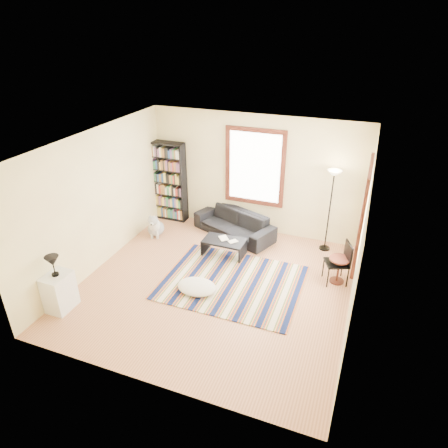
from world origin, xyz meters
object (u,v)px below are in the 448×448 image
(floor_lamp, at_px, (329,212))
(side_table, at_px, (338,270))
(bookshelf, at_px, (168,182))
(floor_cushion, at_px, (197,287))
(folding_chair, at_px, (337,263))
(sofa, at_px, (234,224))
(dog, at_px, (156,224))
(white_cabinet, at_px, (59,292))
(coffee_table, at_px, (224,247))

(floor_lamp, bearing_deg, side_table, -70.92)
(bookshelf, relative_size, side_table, 3.70)
(floor_cushion, bearing_deg, floor_lamp, 50.08)
(bookshelf, xyz_separation_m, folding_chair, (4.32, -1.37, -0.57))
(sofa, relative_size, floor_lamp, 1.06)
(floor_lamp, xyz_separation_m, side_table, (0.41, -1.18, -0.66))
(floor_cushion, bearing_deg, folding_chair, 27.36)
(folding_chair, bearing_deg, floor_lamp, 84.44)
(sofa, distance_m, dog, 1.86)
(floor_lamp, distance_m, white_cabinet, 5.58)
(floor_lamp, bearing_deg, floor_cushion, -129.92)
(side_table, relative_size, folding_chair, 0.63)
(bookshelf, xyz_separation_m, coffee_table, (1.94, -1.20, -0.82))
(dog, bearing_deg, floor_lamp, -4.26)
(sofa, distance_m, folding_chair, 2.72)
(floor_lamp, distance_m, dog, 3.98)
(coffee_table, height_order, floor_cushion, coffee_table)
(coffee_table, xyz_separation_m, side_table, (2.44, -0.16, 0.09))
(floor_lamp, xyz_separation_m, white_cabinet, (-4.09, -3.74, -0.58))
(white_cabinet, bearing_deg, bookshelf, 88.22)
(white_cabinet, xyz_separation_m, dog, (0.24, 2.97, -0.06))
(floor_cushion, distance_m, dog, 2.46)
(bookshelf, xyz_separation_m, dog, (0.11, -0.95, -0.71))
(white_cabinet, bearing_deg, floor_cushion, 32.54)
(folding_chair, bearing_deg, bookshelf, 140.17)
(side_table, xyz_separation_m, white_cabinet, (-4.50, -2.56, 0.08))
(sofa, bearing_deg, floor_cushion, -66.33)
(bookshelf, bearing_deg, coffee_table, -31.69)
(folding_chair, relative_size, white_cabinet, 1.23)
(bookshelf, height_order, floor_lamp, bookshelf)
(floor_lamp, height_order, white_cabinet, floor_lamp)
(floor_cushion, relative_size, folding_chair, 0.89)
(coffee_table, relative_size, dog, 1.55)
(bookshelf, distance_m, floor_lamp, 3.97)
(sofa, bearing_deg, folding_chair, -2.16)
(sofa, height_order, side_table, sofa)
(side_table, xyz_separation_m, folding_chair, (-0.05, -0.01, 0.16))
(bookshelf, distance_m, dog, 1.19)
(side_table, bearing_deg, folding_chair, -165.60)
(white_cabinet, bearing_deg, side_table, 29.69)
(coffee_table, bearing_deg, floor_cushion, -90.63)
(floor_cushion, height_order, dog, dog)
(bookshelf, height_order, white_cabinet, bookshelf)
(coffee_table, height_order, floor_lamp, floor_lamp)
(folding_chair, distance_m, white_cabinet, 5.13)
(coffee_table, bearing_deg, bookshelf, 148.31)
(sofa, relative_size, dog, 3.39)
(bookshelf, distance_m, white_cabinet, 3.97)
(white_cabinet, bearing_deg, sofa, 61.68)
(coffee_table, relative_size, floor_lamp, 0.48)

